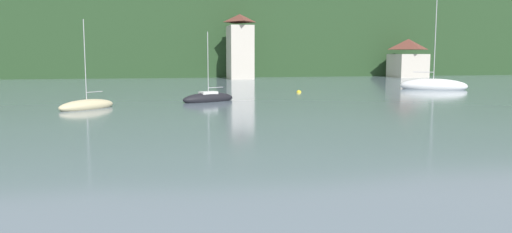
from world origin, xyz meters
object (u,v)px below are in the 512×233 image
shore_building_westcentral (408,59)px  sailboat_far_0 (208,98)px  mooring_buoy_near (299,92)px  sailboat_far_4 (433,86)px  sailboat_far_6 (87,106)px  shore_building_west (240,48)px

shore_building_westcentral → sailboat_far_0: 56.78m
sailboat_far_0 → mooring_buoy_near: bearing=-167.5°
sailboat_far_0 → sailboat_far_4: sailboat_far_4 is taller
shore_building_westcentral → sailboat_far_0: size_ratio=1.08×
shore_building_westcentral → mooring_buoy_near: shore_building_westcentral is taller
sailboat_far_4 → sailboat_far_6: size_ratio=1.57×
shore_building_west → sailboat_far_6: bearing=-113.3°
shore_building_west → sailboat_far_6: shore_building_west is taller
shore_building_westcentral → sailboat_far_4: size_ratio=0.63×
mooring_buoy_near → shore_building_west: bearing=92.3°
shore_building_west → shore_building_westcentral: 30.54m
shore_building_westcentral → mooring_buoy_near: 43.06m
sailboat_far_0 → sailboat_far_6: (-9.61, -4.07, -0.04)m
shore_building_west → shore_building_westcentral: bearing=-0.1°
sailboat_far_4 → mooring_buoy_near: 17.05m
shore_building_west → sailboat_far_4: (18.19, -29.70, -4.82)m
shore_building_west → mooring_buoy_near: 31.91m
sailboat_far_4 → sailboat_far_6: bearing=-130.5°
sailboat_far_6 → mooring_buoy_near: size_ratio=13.74×
shore_building_west → sailboat_far_4: shore_building_west is taller
sailboat_far_6 → mooring_buoy_near: 24.05m
shore_building_westcentral → sailboat_far_4: (-12.29, -29.67, -2.94)m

